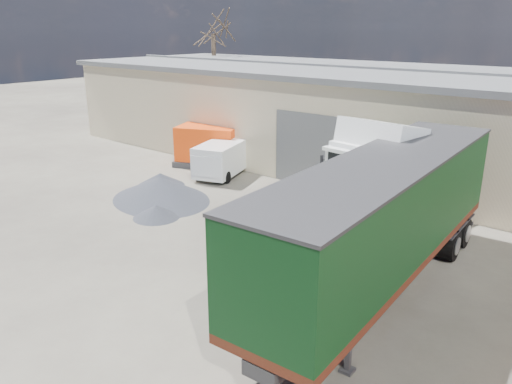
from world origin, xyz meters
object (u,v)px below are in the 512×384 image
Objects in this scene: box_trailer at (386,212)px; orange_skip at (209,148)px; panel_van at (223,158)px; tractor_unit at (388,188)px; bare_tree at (213,21)px.

box_trailer is 15.66m from orange_skip.
box_trailer is 2.66× the size of panel_van.
orange_skip is at bearing 137.07° from panel_van.
tractor_unit reaches higher than orange_skip.
tractor_unit is 12.74m from orange_skip.
panel_van is (-10.33, 2.27, -1.02)m from tractor_unit.
tractor_unit reaches higher than panel_van.
bare_tree is 26.28m from tractor_unit.
orange_skip is (-12.30, 3.19, -0.96)m from tractor_unit.
panel_van is at bearing -44.68° from bare_tree.
tractor_unit is at bearing -31.93° from bare_tree.
bare_tree reaches higher than orange_skip.
bare_tree is at bearing 117.35° from panel_van.
box_trailer is at bearing -58.30° from tractor_unit.
orange_skip is at bearing -47.68° from bare_tree.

